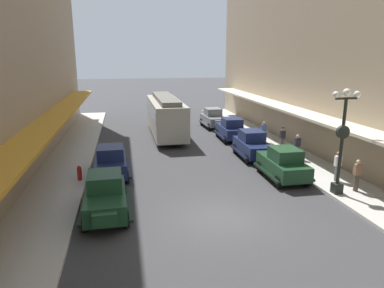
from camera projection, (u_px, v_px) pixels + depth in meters
ground_plane at (219, 218)px, 15.07m from camera, size 200.00×200.00×0.00m
sidewalk_left at (33, 232)px, 13.66m from camera, size 3.00×60.00×0.15m
sidewalk_right at (373, 202)px, 16.45m from camera, size 3.00×60.00×0.15m
parked_car_0 at (253, 144)px, 23.87m from camera, size 2.21×4.29×1.84m
parked_car_1 at (283, 163)px, 19.66m from camera, size 2.19×4.28×1.84m
parked_car_2 at (105, 194)px, 15.14m from camera, size 2.23×4.29×1.84m
parked_car_3 at (231, 128)px, 29.01m from camera, size 2.23×4.29×1.84m
parked_car_4 at (111, 161)px, 20.04m from camera, size 2.23×4.29×1.84m
parked_car_5 at (213, 118)px, 34.13m from camera, size 2.27×4.31×1.84m
streetcar at (166, 114)px, 30.07m from camera, size 2.55×9.61×3.46m
lamp_post_with_clock at (342, 137)px, 16.73m from camera, size 1.42×0.44×5.16m
fire_hydrant at (79, 173)px, 19.15m from camera, size 0.24×0.24×0.82m
pedestrian_0 at (357, 175)px, 17.48m from camera, size 0.36×0.24×1.64m
pedestrian_1 at (264, 132)px, 27.62m from camera, size 0.36×0.24×1.64m
pedestrian_2 at (297, 146)px, 23.04m from camera, size 0.36×0.24×1.64m
pedestrian_3 at (338, 166)px, 18.91m from camera, size 0.36×0.24×1.64m
pedestrian_4 at (282, 138)px, 25.32m from camera, size 0.36×0.28×1.67m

